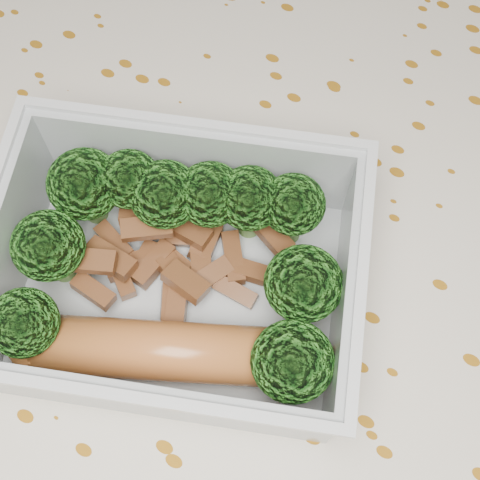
% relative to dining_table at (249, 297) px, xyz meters
% --- Properties ---
extents(ground_plane, '(4.00, 4.00, 0.00)m').
position_rel_dining_table_xyz_m(ground_plane, '(0.00, 0.00, -0.67)').
color(ground_plane, olive).
rests_on(ground_plane, ground).
extents(dining_table, '(1.40, 0.90, 0.75)m').
position_rel_dining_table_xyz_m(dining_table, '(0.00, 0.00, 0.00)').
color(dining_table, brown).
rests_on(dining_table, ground).
extents(tablecloth, '(1.46, 0.96, 0.19)m').
position_rel_dining_table_xyz_m(tablecloth, '(0.00, 0.00, 0.05)').
color(tablecloth, silver).
rests_on(tablecloth, dining_table).
extents(lunch_container, '(0.23, 0.21, 0.07)m').
position_rel_dining_table_xyz_m(lunch_container, '(-0.02, -0.05, 0.11)').
color(lunch_container, silver).
rests_on(lunch_container, tablecloth).
extents(broccoli_florets, '(0.19, 0.16, 0.06)m').
position_rel_dining_table_xyz_m(broccoli_florets, '(-0.03, -0.03, 0.13)').
color(broccoli_florets, '#608C3F').
rests_on(broccoli_florets, lunch_container).
extents(meat_pile, '(0.11, 0.09, 0.03)m').
position_rel_dining_table_xyz_m(meat_pile, '(-0.03, -0.03, 0.10)').
color(meat_pile, brown).
rests_on(meat_pile, lunch_container).
extents(sausage, '(0.16, 0.09, 0.03)m').
position_rel_dining_table_xyz_m(sausage, '(-0.01, -0.08, 0.11)').
color(sausage, '#B4632D').
rests_on(sausage, lunch_container).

